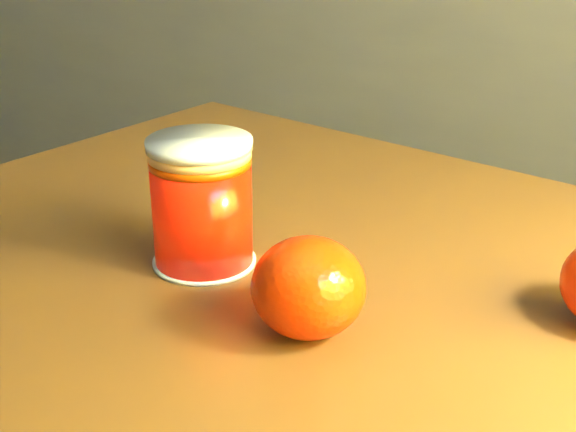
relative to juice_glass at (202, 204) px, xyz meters
The scene contains 3 objects.
kitchen_counter 1.47m from the juice_glass, 120.62° to the left, with size 3.15×0.60×0.90m, color #525257.
juice_glass is the anchor object (origin of this frame).
orange_front 0.13m from the juice_glass, 24.83° to the right, with size 0.08×0.08×0.07m, color #F53104.
Camera 1 is at (1.05, -0.25, 1.02)m, focal length 50.00 mm.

